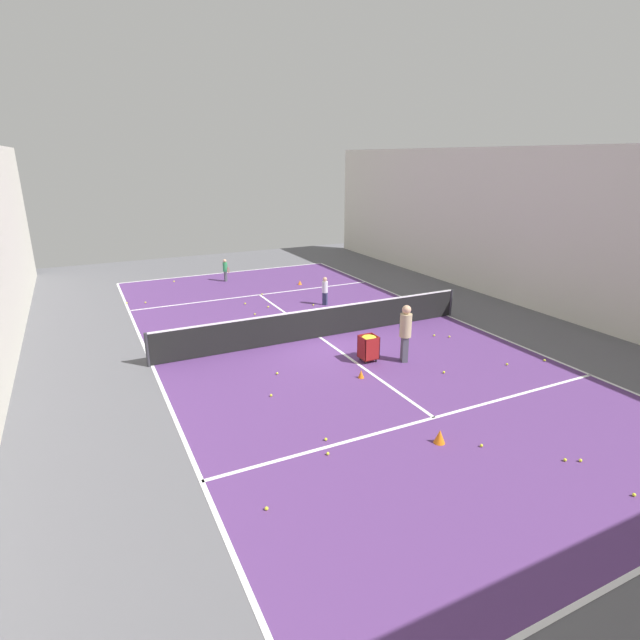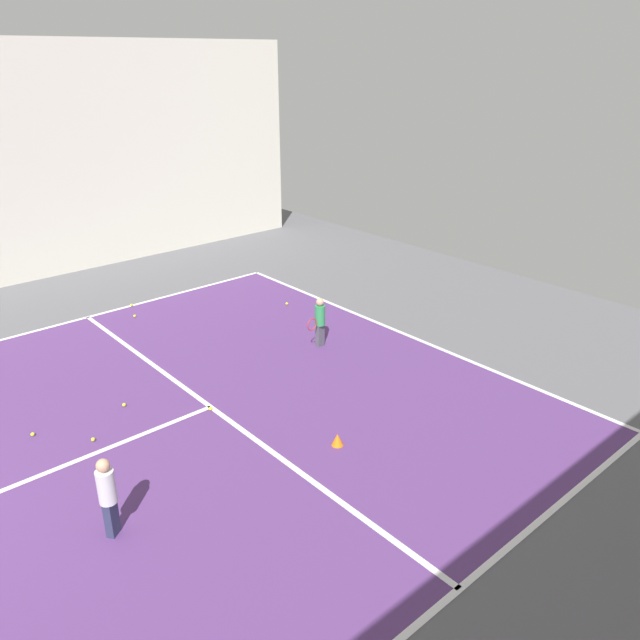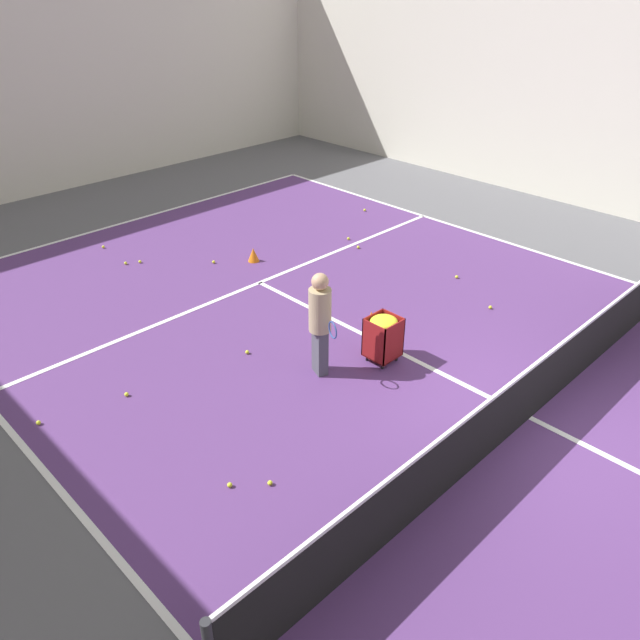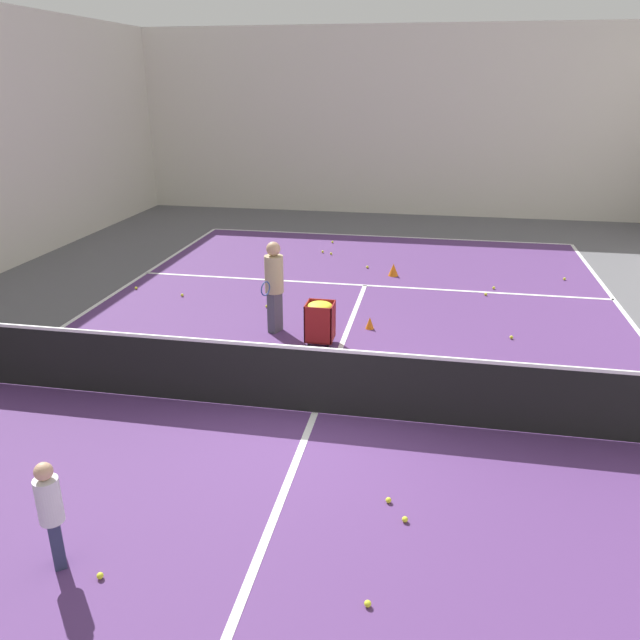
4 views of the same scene
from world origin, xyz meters
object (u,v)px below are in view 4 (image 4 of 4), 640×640
object	(u,v)px
tennis_net	(315,380)
ball_cart	(320,315)
child_midcourt	(50,508)
training_cone_0	(393,270)
coach_at_net	(274,281)

from	to	relation	value
tennis_net	ball_cart	world-z (taller)	tennis_net
child_midcourt	training_cone_0	size ratio (longest dim) A/B	3.84
coach_at_net	ball_cart	distance (m)	1.19
child_midcourt	ball_cart	bearing A→B (deg)	-50.40
coach_at_net	ball_cart	world-z (taller)	coach_at_net
child_midcourt	ball_cart	world-z (taller)	child_midcourt
coach_at_net	child_midcourt	bearing A→B (deg)	14.99
ball_cart	child_midcourt	bearing A→B (deg)	-104.38
tennis_net	coach_at_net	bearing A→B (deg)	114.58
child_midcourt	ball_cart	size ratio (longest dim) A/B	1.44
coach_at_net	ball_cart	size ratio (longest dim) A/B	2.15
child_midcourt	training_cone_0	distance (m)	11.08
coach_at_net	ball_cart	bearing A→B (deg)	83.51
tennis_net	ball_cart	distance (m)	2.59
child_midcourt	training_cone_0	world-z (taller)	child_midcourt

